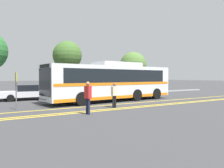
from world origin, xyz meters
name	(u,v)px	position (x,y,z in m)	size (l,w,h in m)	color
ground_plane	(100,101)	(0.00, 0.00, 0.00)	(220.00, 220.00, 0.00)	#38383A
lane_strip_0	(127,104)	(0.94, -2.67, 0.00)	(0.20, 31.70, 0.01)	gold
lane_strip_1	(141,106)	(0.94, -4.39, 0.00)	(0.20, 31.70, 0.01)	gold
lane_strip_2	(145,107)	(0.94, -4.84, 0.00)	(0.20, 31.70, 0.01)	gold
curb_strip	(83,95)	(0.94, 5.61, 0.07)	(39.70, 0.36, 0.15)	#99999E
transit_bus	(112,81)	(0.95, -0.47, 1.71)	(12.17, 3.57, 3.33)	silver
parked_car_1	(27,92)	(-5.14, 4.32, 0.69)	(4.53, 2.15, 1.36)	silver
pedestrian_0	(114,94)	(-1.10, -4.06, 0.94)	(0.46, 0.30, 1.66)	black
pedestrian_1	(88,96)	(-3.74, -5.52, 1.04)	(0.29, 0.45, 1.81)	#191E38
bus_stop_sign	(16,86)	(-6.86, -1.73, 1.51)	(0.07, 0.40, 2.38)	#59595E
tree_1	(67,56)	(0.24, 8.49, 4.60)	(3.43, 3.43, 6.33)	#513823
tree_2	(133,65)	(9.24, 7.51, 3.66)	(3.63, 3.63, 5.48)	#513823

